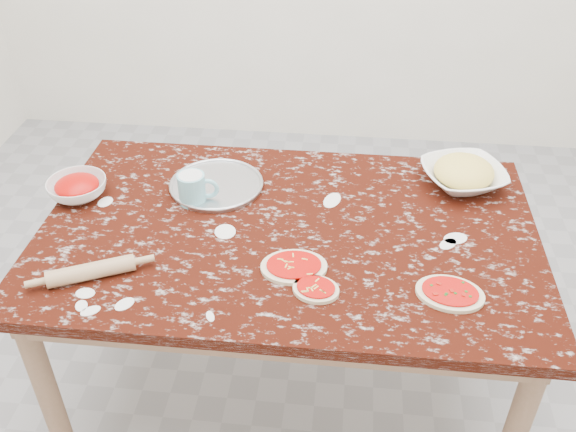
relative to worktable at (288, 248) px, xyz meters
The scene contains 10 objects.
ground 0.67m from the worktable, ahead, with size 4.00×4.00×0.00m, color gray.
worktable is the anchor object (origin of this frame).
pizza_tray 0.36m from the worktable, 142.34° to the left, with size 0.32×0.32×0.01m, color #B2B2B7.
sauce_bowl 0.76m from the worktable, behind, with size 0.20×0.20×0.06m, color white.
cheese_bowl 0.68m from the worktable, 29.04° to the left, with size 0.28×0.28×0.07m, color white.
flour_mug 0.38m from the worktable, 161.13° to the left, with size 0.14×0.09×0.11m.
pizza_left 0.22m from the worktable, 78.64° to the right, with size 0.22×0.18×0.02m.
pizza_mid 0.32m from the worktable, 68.69° to the right, with size 0.15×0.14×0.02m.
pizza_right 0.56m from the worktable, 28.00° to the right, with size 0.22×0.18×0.02m.
rolling_pin 0.63m from the worktable, 151.26° to the right, with size 0.05×0.05×0.25m, color tan.
Camera 1 is at (0.18, -1.60, 1.98)m, focal length 39.14 mm.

